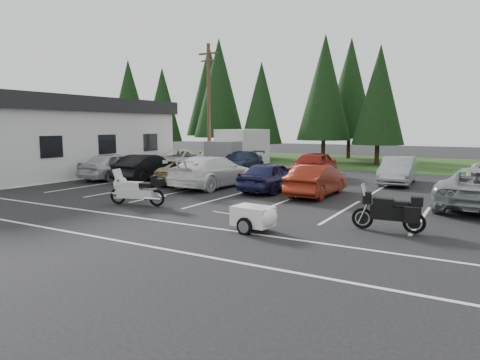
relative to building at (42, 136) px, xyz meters
The scene contains 28 objects.
ground 18.60m from the building, 12.53° to the right, with size 120.00×120.00×0.00m, color black.
grass_strip 27.02m from the building, 48.01° to the left, with size 80.00×16.00×0.01m, color #193511.
lake_water 55.60m from the building, 66.67° to the left, with size 70.00×50.00×0.02m, color gray.
building is the anchor object (origin of this frame).
utility_pole 11.53m from the building, 45.00° to the left, with size 1.60×0.26×9.00m.
box_truck 13.16m from the building, 40.36° to the left, with size 2.40×5.60×2.90m, color silver, non-canonical shape.
stall_markings 18.28m from the building, ahead, with size 32.00×16.00×0.01m, color silver.
conifer_0 21.37m from the building, 118.39° to the left, with size 4.58×4.58×10.66m.
conifer_1 17.90m from the building, 103.09° to the left, with size 3.96×3.96×9.22m.
conifer_2 19.43m from the building, 83.93° to the left, with size 5.10×5.10×11.89m.
conifer_3 19.16m from the building, 66.68° to the left, with size 3.87×3.87×9.02m.
conifer_4 23.30m from the building, 55.48° to the left, with size 4.80×4.80×11.17m.
conifer_5 25.37m from the building, 44.36° to the left, with size 4.14×4.14×9.63m.
conifer_back_a 23.57m from the building, 94.97° to the left, with size 5.28×5.28×12.30m.
conifer_back_b 27.69m from the building, 59.22° to the left, with size 4.97×4.97×11.58m.
car_near_0 6.81m from the building, ahead, with size 1.88×4.66×1.59m, color silver.
car_near_1 8.86m from the building, ahead, with size 1.59×4.57×1.51m, color black.
car_near_2 12.08m from the building, ahead, with size 2.19×4.75×1.32m, color #958A57.
car_near_3 13.69m from the building, ahead, with size 2.24×5.51×1.60m, color white.
car_near_4 16.86m from the building, ahead, with size 1.71×4.24×1.45m, color #1D1E49.
car_near_5 19.24m from the building, ahead, with size 1.48×4.24×1.40m, color maroon.
car_far_0 9.20m from the building, 39.59° to the left, with size 2.50×5.43×1.51m, color silver.
car_far_1 13.26m from the building, 29.29° to the left, with size 2.04×5.01×1.45m, color #192440.
car_far_2 17.86m from the building, 18.54° to the left, with size 1.93×4.80×1.64m, color maroon.
car_far_3 22.48m from the building, 15.41° to the left, with size 1.56×4.46×1.47m, color gray.
touring_motorcycle 15.04m from the building, 22.64° to the right, with size 2.61×0.80×1.45m, color silver, non-canonical shape.
cargo_trailer 21.15m from the building, 20.10° to the right, with size 1.67×0.94×0.77m, color white, non-canonical shape.
adventure_motorcycle 23.87m from the building, 12.65° to the right, with size 2.32×0.81×1.41m, color black, non-canonical shape.
Camera 1 is at (7.60, -14.19, 3.09)m, focal length 32.00 mm.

